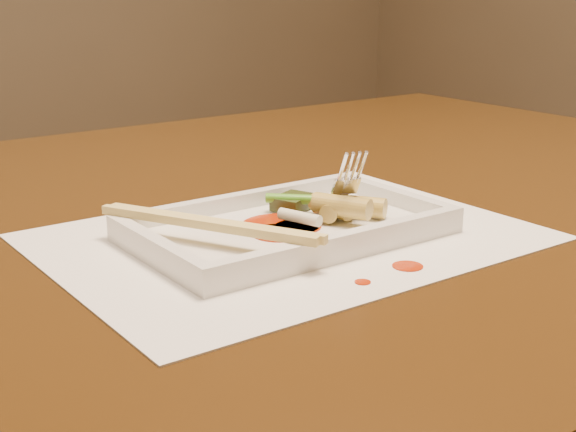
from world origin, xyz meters
TOP-DOWN VIEW (x-y plane):
  - table at (0.00, 0.00)m, footprint 1.40×0.90m
  - placemat at (-0.03, -0.12)m, footprint 0.40×0.30m
  - sauce_splatter_a at (0.00, -0.24)m, footprint 0.02×0.02m
  - sauce_splatter_b at (-0.05, -0.24)m, footprint 0.01×0.01m
  - plate_base at (-0.03, -0.12)m, footprint 0.26×0.16m
  - plate_rim_far at (-0.03, -0.05)m, footprint 0.26×0.01m
  - plate_rim_near at (-0.03, -0.19)m, footprint 0.26×0.01m
  - plate_rim_left at (-0.15, -0.12)m, footprint 0.01×0.14m
  - plate_rim_right at (0.10, -0.12)m, footprint 0.01×0.14m
  - veg_piece at (0.01, -0.08)m, footprint 0.05×0.04m
  - scallion_white at (-0.02, -0.13)m, footprint 0.02×0.04m
  - scallion_green at (0.02, -0.10)m, footprint 0.07×0.07m
  - chopstick_a at (-0.11, -0.12)m, footprint 0.10×0.18m
  - chopstick_b at (-0.10, -0.12)m, footprint 0.10×0.18m
  - fork at (0.04, -0.10)m, footprint 0.09×0.10m
  - sauce_blob_0 at (-0.02, -0.13)m, footprint 0.04×0.04m
  - sauce_blob_1 at (-0.03, -0.11)m, footprint 0.07×0.07m
  - sauce_blob_2 at (-0.04, -0.13)m, footprint 0.05×0.05m
  - rice_cake_0 at (0.04, -0.14)m, footprint 0.04×0.05m
  - rice_cake_1 at (0.02, -0.12)m, footprint 0.02×0.04m
  - rice_cake_2 at (0.02, -0.14)m, footprint 0.04×0.05m
  - rice_cake_3 at (0.02, -0.12)m, footprint 0.05×0.04m

SIDE VIEW (x-z plane):
  - table at x=0.00m, z-range 0.27..1.02m
  - placemat at x=-0.03m, z-range 0.75..0.75m
  - sauce_splatter_a at x=0.00m, z-range 0.75..0.75m
  - sauce_splatter_b at x=-0.05m, z-range 0.75..0.75m
  - plate_base at x=-0.03m, z-range 0.75..0.76m
  - sauce_blob_0 at x=-0.02m, z-range 0.76..0.76m
  - sauce_blob_1 at x=-0.03m, z-range 0.76..0.76m
  - sauce_blob_2 at x=-0.04m, z-range 0.76..0.76m
  - plate_rim_far at x=-0.03m, z-range 0.76..0.77m
  - plate_rim_near at x=-0.03m, z-range 0.76..0.77m
  - plate_rim_left at x=-0.15m, z-range 0.76..0.77m
  - plate_rim_right at x=0.10m, z-range 0.76..0.77m
  - veg_piece at x=0.01m, z-range 0.76..0.77m
  - rice_cake_0 at x=0.04m, z-range 0.76..0.78m
  - rice_cake_1 at x=0.02m, z-range 0.76..0.78m
  - rice_cake_3 at x=0.02m, z-range 0.76..0.78m
  - scallion_white at x=-0.02m, z-range 0.77..0.78m
  - scallion_green at x=0.02m, z-range 0.77..0.78m
  - rice_cake_2 at x=0.02m, z-range 0.77..0.79m
  - chopstick_a at x=-0.11m, z-range 0.77..0.78m
  - chopstick_b at x=-0.10m, z-range 0.77..0.78m
  - fork at x=0.04m, z-range 0.76..0.90m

